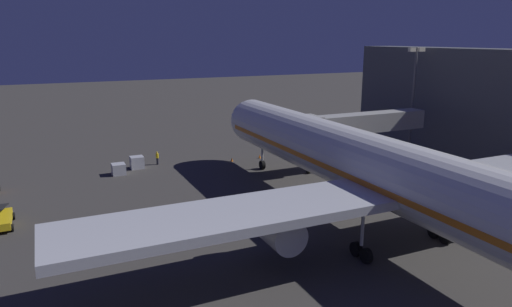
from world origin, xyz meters
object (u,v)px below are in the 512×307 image
at_px(belt_loader, 2,218).
at_px(ground_crew_by_belt_loader, 157,157).
at_px(baggage_container_mid_row, 119,169).
at_px(traffic_cone_nose_port, 260,156).
at_px(jet_bridge, 351,124).
at_px(baggage_container_near_belt, 137,162).
at_px(apron_floodlight_mast, 413,91).
at_px(traffic_cone_nose_starboard, 232,160).
at_px(airliner_at_gate, 395,177).

distance_m(belt_loader, ground_crew_by_belt_loader, 24.27).
relative_size(belt_loader, baggage_container_mid_row, 4.74).
bearing_deg(ground_crew_by_belt_loader, traffic_cone_nose_port, 169.15).
relative_size(jet_bridge, baggage_container_near_belt, 11.52).
relative_size(baggage_container_mid_row, traffic_cone_nose_port, 3.04).
height_order(apron_floodlight_mast, baggage_container_mid_row, apron_floodlight_mast).
bearing_deg(baggage_container_mid_row, jet_bridge, 161.03).
bearing_deg(ground_crew_by_belt_loader, belt_loader, 40.94).
bearing_deg(jet_bridge, ground_crew_by_belt_loader, -28.73).
relative_size(jet_bridge, ground_crew_by_belt_loader, 10.82).
relative_size(belt_loader, traffic_cone_nose_starboard, 14.41).
relative_size(baggage_container_near_belt, baggage_container_mid_row, 1.04).
xyz_separation_m(belt_loader, baggage_container_mid_row, (-12.64, -13.12, -0.12)).
height_order(ground_crew_by_belt_loader, traffic_cone_nose_starboard, ground_crew_by_belt_loader).
bearing_deg(ground_crew_by_belt_loader, baggage_container_near_belt, 15.98).
distance_m(belt_loader, traffic_cone_nose_port, 35.35).
distance_m(apron_floodlight_mast, belt_loader, 57.26).
height_order(belt_loader, traffic_cone_nose_port, belt_loader).
distance_m(baggage_container_near_belt, baggage_container_mid_row, 3.34).
xyz_separation_m(airliner_at_gate, traffic_cone_nose_port, (-2.20, -31.21, -5.69)).
height_order(airliner_at_gate, belt_loader, airliner_at_gate).
xyz_separation_m(jet_bridge, traffic_cone_nose_port, (8.72, -9.94, -5.79)).
bearing_deg(airliner_at_gate, baggage_container_mid_row, -60.05).
bearing_deg(apron_floodlight_mast, baggage_container_mid_row, -7.23).
bearing_deg(baggage_container_mid_row, baggage_container_near_belt, -144.70).
bearing_deg(traffic_cone_nose_starboard, belt_loader, 24.81).
xyz_separation_m(jet_bridge, baggage_container_mid_row, (28.90, -9.94, -5.34)).
bearing_deg(apron_floodlight_mast, belt_loader, 7.72).
xyz_separation_m(jet_bridge, traffic_cone_nose_starboard, (13.12, -9.94, -5.79)).
bearing_deg(airliner_at_gate, traffic_cone_nose_port, -94.03).
bearing_deg(airliner_at_gate, apron_floodlight_mast, -134.79).
relative_size(jet_bridge, traffic_cone_nose_starboard, 36.58).
height_order(airliner_at_gate, baggage_container_mid_row, airliner_at_gate).
relative_size(apron_floodlight_mast, traffic_cone_nose_port, 28.75).
xyz_separation_m(airliner_at_gate, jet_bridge, (-10.92, -21.27, 0.09)).
bearing_deg(jet_bridge, belt_loader, 4.39).
bearing_deg(belt_loader, baggage_container_mid_row, -133.91).
relative_size(apron_floodlight_mast, baggage_container_near_belt, 9.06).
distance_m(jet_bridge, apron_floodlight_mast, 15.58).
distance_m(apron_floodlight_mast, traffic_cone_nose_port, 25.59).
bearing_deg(airliner_at_gate, traffic_cone_nose_starboard, -85.97).
relative_size(baggage_container_near_belt, traffic_cone_nose_starboard, 3.17).
height_order(apron_floodlight_mast, belt_loader, apron_floodlight_mast).
bearing_deg(traffic_cone_nose_port, airliner_at_gate, 85.97).
bearing_deg(ground_crew_by_belt_loader, jet_bridge, 151.27).
bearing_deg(baggage_container_near_belt, ground_crew_by_belt_loader, -164.02).
relative_size(airliner_at_gate, jet_bridge, 3.22).
distance_m(belt_loader, baggage_container_mid_row, 18.22).
bearing_deg(jet_bridge, apron_floodlight_mast, -163.14).
relative_size(belt_loader, baggage_container_near_belt, 4.54).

